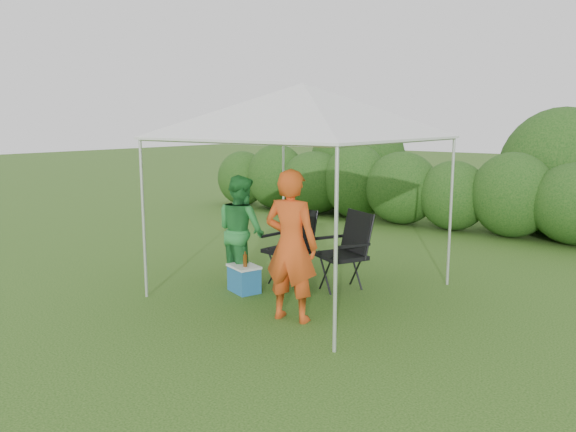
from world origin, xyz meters
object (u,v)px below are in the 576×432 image
Objects in this scene: chair_left at (292,241)px; woman at (241,231)px; canopy at (303,111)px; chair_right at (348,246)px; cooler at (244,278)px; man at (291,246)px.

woman is at bearing -121.73° from chair_left.
woman is (-0.47, -0.60, 0.19)m from chair_left.
canopy is 1.95m from chair_right.
chair_left is at bearing 94.86° from cooler.
chair_left reaches higher than cooler.
cooler is at bearing -97.53° from chair_left.
chair_left is at bearing -64.65° from man.
woman is at bearing 156.29° from cooler.
man reaches higher than cooler.
chair_right is at bearing -96.15° from man.
chair_right reaches higher than cooler.
woman reaches higher than chair_left.
woman is (-1.31, -0.76, 0.18)m from chair_right.
canopy is 1.95m from man.
chair_left is at bearing -115.14° from woman.
woman is at bearing -37.61° from man.
chair_right is 1.51m from man.
chair_right is (0.44, 0.47, -1.84)m from canopy.
cooler is (-1.05, -1.00, -0.43)m from chair_right.
man reaches higher than chair_left.
woman is (-0.87, -0.30, -1.67)m from canopy.
man is 3.42× the size of cooler.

